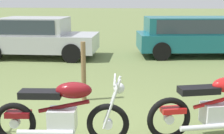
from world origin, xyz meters
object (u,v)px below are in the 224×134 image
Objects in this scene: car_silver at (38,35)px; fence_post_wooden at (84,71)px; motorcycle_red at (216,107)px; car_teal at (194,33)px; motorcycle_maroon at (62,113)px.

car_silver reaches higher than fence_post_wooden.
motorcycle_red is 6.84m from car_teal.
motorcycle_red is at bearing -29.97° from fence_post_wooden.
car_teal is (5.62, 1.04, 0.04)m from car_silver.
car_teal is 6.16m from fence_post_wooden.
motorcycle_maroon is 0.47× the size of car_silver.
motorcycle_maroon and motorcycle_red have the same top height.
fence_post_wooden is at bearing -60.81° from car_silver.
car_teal is at bearing 63.11° from motorcycle_maroon.
fence_post_wooden is at bearing 132.75° from motorcycle_red.
car_silver reaches higher than motorcycle_red.
motorcycle_red is 0.44× the size of car_teal.
fence_post_wooden is (-2.40, 1.38, 0.14)m from motorcycle_red.
fence_post_wooden reaches higher than motorcycle_maroon.
fence_post_wooden is (-0.14, 1.93, 0.14)m from motorcycle_maroon.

